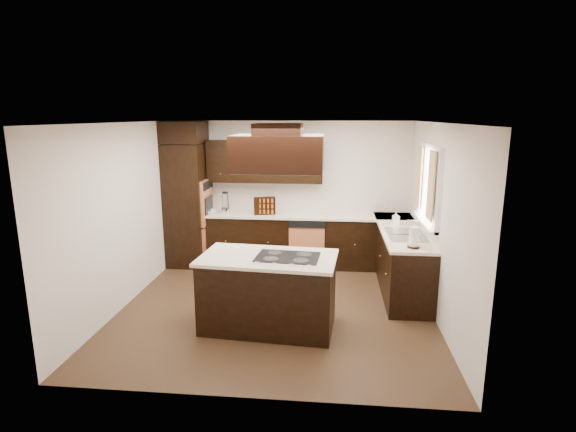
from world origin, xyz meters
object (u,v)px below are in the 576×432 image
object	(u,v)px
range_hood	(278,153)
oven_column	(188,205)
island	(269,293)
spice_rack	(265,206)

from	to	relation	value
range_hood	oven_column	bearing A→B (deg)	129.74
range_hood	island	bearing A→B (deg)	-149.48
oven_column	spice_rack	xyz separation A→B (m)	(1.36, -0.01, 0.01)
spice_rack	island	bearing A→B (deg)	-97.22
oven_column	spice_rack	distance (m)	1.36
oven_column	island	distance (m)	2.98
oven_column	spice_rack	world-z (taller)	oven_column
oven_column	spice_rack	bearing A→B (deg)	-0.45
spice_rack	oven_column	bearing A→B (deg)	162.79
oven_column	range_hood	xyz separation A→B (m)	(1.88, -2.25, 1.10)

